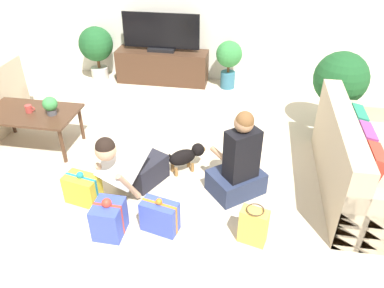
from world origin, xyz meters
The scene contains 17 objects.
ground_plane centered at (0.00, 0.00, 0.00)m, with size 16.00×16.00×0.00m, color beige.
sofa_right centered at (2.37, -0.06, 0.30)m, with size 0.94×1.81×0.85m.
coffee_table centered at (-1.42, 0.14, 0.43)m, with size 1.09×0.64×0.48m.
tv_console centered at (-0.35, 2.35, 0.27)m, with size 1.50×0.41×0.54m.
tv centered at (-0.35, 2.35, 0.80)m, with size 1.24×0.20×0.60m.
potted_plant_back_left centered at (-1.44, 2.30, 0.56)m, with size 0.56×0.56×0.89m.
potted_plant_back_right centered at (0.75, 2.30, 0.49)m, with size 0.41×0.41×0.77m.
potted_plant_corner_right centered at (2.23, 1.19, 0.68)m, with size 0.67×0.67×1.06m.
person_kneeling centered at (0.01, -0.49, 0.35)m, with size 0.62×0.83×0.80m.
person_sitting centered at (1.09, -0.33, 0.35)m, with size 0.66×0.64×0.97m.
dog centered at (0.50, -0.03, 0.20)m, with size 0.43×0.35×0.31m.
gift_box_a centered at (-0.02, -1.09, 0.17)m, with size 0.26×0.29×0.40m.
gift_box_b centered at (0.42, -0.98, 0.16)m, with size 0.37×0.25×0.37m.
gift_box_c centered at (-0.44, -0.72, 0.15)m, with size 0.38×0.27×0.36m.
gift_bag_a centered at (1.27, -0.98, 0.18)m, with size 0.27×0.19×0.38m.
mug centered at (-1.42, 0.14, 0.52)m, with size 0.12×0.08×0.09m.
tabletop_plant centered at (-1.13, 0.14, 0.60)m, with size 0.17×0.17×0.22m.
Camera 1 is at (1.13, -3.39, 2.57)m, focal length 35.00 mm.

